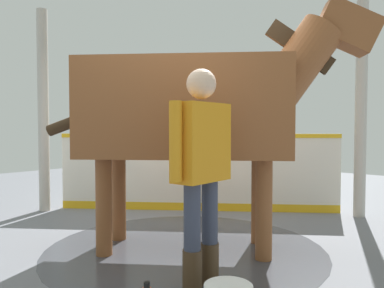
# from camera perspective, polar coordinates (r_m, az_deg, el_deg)

# --- Properties ---
(ground_plane) EXTENTS (16.00, 16.00, 0.02)m
(ground_plane) POSITION_cam_1_polar(r_m,az_deg,el_deg) (4.28, -4.12, -14.87)
(ground_plane) COLOR slate
(wet_patch) EXTENTS (2.89, 2.89, 0.00)m
(wet_patch) POSITION_cam_1_polar(r_m,az_deg,el_deg) (4.10, -1.03, -15.46)
(wet_patch) COLOR #42444C
(wet_patch) RESTS_ON ground
(barrier_wall) EXTENTS (2.62, 3.45, 1.18)m
(barrier_wall) POSITION_cam_1_polar(r_m,az_deg,el_deg) (5.79, 0.83, -4.68)
(barrier_wall) COLOR silver
(barrier_wall) RESTS_ON ground
(roof_post_near) EXTENTS (0.16, 0.16, 3.04)m
(roof_post_near) POSITION_cam_1_polar(r_m,az_deg,el_deg) (5.86, 24.14, 4.75)
(roof_post_near) COLOR #B7B2A8
(roof_post_near) RESTS_ON ground
(roof_post_far) EXTENTS (0.16, 0.16, 3.04)m
(roof_post_far) POSITION_cam_1_polar(r_m,az_deg,el_deg) (6.17, -21.52, 4.66)
(roof_post_far) COLOR #B7B2A8
(roof_post_far) RESTS_ON ground
(horse) EXTENTS (2.28, 2.85, 2.53)m
(horse) POSITION_cam_1_polar(r_m,az_deg,el_deg) (3.90, 0.66, 5.38)
(horse) COLOR brown
(horse) RESTS_ON ground
(handler) EXTENTS (0.68, 0.25, 1.71)m
(handler) POSITION_cam_1_polar(r_m,az_deg,el_deg) (2.91, 1.41, -2.84)
(handler) COLOR #47331E
(handler) RESTS_ON ground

